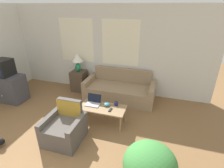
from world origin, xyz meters
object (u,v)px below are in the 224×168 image
couch (120,90)px  armchair (65,128)px  table_lamp (77,59)px  tv_remote (110,110)px  coffee_table (103,109)px  snack_bowl (107,104)px  potted_plant (150,165)px  laptop (93,102)px  cup_navy (116,104)px  television (3,68)px

couch → armchair: size_ratio=2.51×
table_lamp → tv_remote: size_ratio=3.71×
coffee_table → snack_bowl: bearing=52.2°
potted_plant → snack_bowl: bearing=127.8°
potted_plant → coffee_table: bearing=131.2°
laptop → coffee_table: bearing=-15.5°
coffee_table → laptop: laptop is taller
snack_bowl → tv_remote: 0.21m
coffee_table → laptop: bearing=164.5°
couch → laptop: 1.26m
cup_navy → television: bearing=179.0°
armchair → table_lamp: table_lamp is taller
cup_navy → tv_remote: 0.24m
armchair → snack_bowl: armchair is taller
laptop → cup_navy: (0.53, 0.10, -0.01)m
television → tv_remote: bearing=-5.3°
table_lamp → laptop: 1.79m
coffee_table → table_lamp: bearing=133.1°
coffee_table → tv_remote: 0.22m
table_lamp → tv_remote: (1.52, -1.47, -0.60)m
couch → television: bearing=-160.9°
couch → coffee_table: 1.28m
potted_plant → laptop: bearing=135.4°
potted_plant → armchair: bearing=160.2°
armchair → laptop: armchair is taller
table_lamp → potted_plant: bearing=-47.8°
table_lamp → laptop: bearing=-51.7°
potted_plant → television: bearing=159.0°
table_lamp → snack_bowl: table_lamp is taller
tv_remote → armchair: bearing=-138.6°
table_lamp → television: bearing=-144.2°
television → armchair: bearing=-21.9°
laptop → potted_plant: 2.05m
tv_remote → potted_plant: size_ratio=0.19×
snack_bowl → tv_remote: bearing=-48.4°
tv_remote → cup_navy: bearing=73.6°
armchair → tv_remote: 1.03m
armchair → coffee_table: (0.56, 0.73, 0.12)m
armchair → coffee_table: size_ratio=0.76×
tv_remote → table_lamp: bearing=136.0°
armchair → cup_navy: (0.83, 0.90, 0.21)m
coffee_table → potted_plant: size_ratio=1.28×
potted_plant → table_lamp: bearing=132.2°
television → snack_bowl: 3.06m
snack_bowl → armchair: bearing=-127.3°
armchair → potted_plant: size_ratio=0.96×
armchair → potted_plant: potted_plant is taller
television → table_lamp: 2.01m
coffee_table → laptop: 0.29m
couch → potted_plant: bearing=-67.0°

